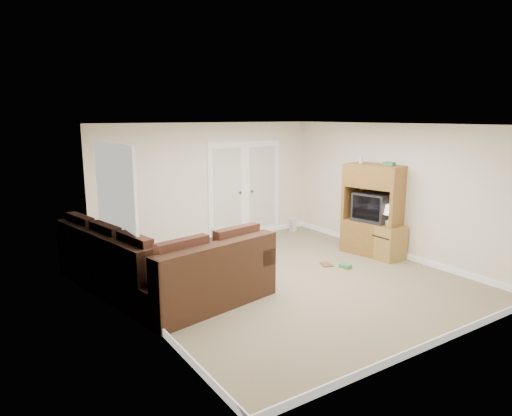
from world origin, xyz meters
TOP-DOWN VIEW (x-y plane):
  - floor at (0.00, 0.00)m, footprint 5.50×5.50m
  - ceiling at (0.00, 0.00)m, footprint 5.00×5.50m
  - wall_left at (-2.50, 0.00)m, footprint 0.02×5.50m
  - wall_right at (2.50, 0.00)m, footprint 0.02×5.50m
  - wall_back at (0.00, 2.75)m, footprint 5.00×0.02m
  - wall_front at (0.00, -2.75)m, footprint 5.00×0.02m
  - baseboards at (0.00, 0.00)m, footprint 5.00×5.50m
  - french_doors at (0.85, 2.71)m, footprint 1.80×0.05m
  - window_left at (-2.46, 1.00)m, footprint 0.05×1.92m
  - sectional_sofa at (-2.05, 0.54)m, footprint 2.60×3.21m
  - coffee_table at (-0.56, 0.92)m, footprint 0.74×1.22m
  - tv_armoire at (2.20, 0.23)m, footprint 0.82×1.19m
  - side_cabinet at (2.20, -0.17)m, footprint 0.50×0.50m
  - space_heater at (2.00, 2.45)m, footprint 0.15×0.14m
  - floor_magazine at (1.15, -0.15)m, footprint 0.31×0.30m
  - floor_greenbox at (1.15, -0.14)m, footprint 0.18×0.21m
  - floor_book at (0.91, 0.20)m, footprint 0.26×0.30m

SIDE VIEW (x-z plane):
  - floor at x=0.00m, z-range 0.00..0.00m
  - floor_magazine at x=1.15m, z-range 0.00..0.01m
  - floor_book at x=0.91m, z-range 0.00..0.02m
  - floor_greenbox at x=1.15m, z-range 0.00..0.07m
  - baseboards at x=0.00m, z-range 0.00..0.10m
  - space_heater at x=2.00m, z-range 0.00..0.32m
  - coffee_table at x=-0.56m, z-range -0.13..0.64m
  - side_cabinet at x=2.20m, z-range -0.14..0.89m
  - sectional_sofa at x=-2.05m, z-range -0.10..0.85m
  - tv_armoire at x=2.20m, z-range -0.06..1.81m
  - french_doors at x=0.85m, z-range -0.03..2.10m
  - wall_left at x=-2.50m, z-range 0.00..2.50m
  - wall_right at x=2.50m, z-range 0.00..2.50m
  - wall_back at x=0.00m, z-range 0.00..2.50m
  - wall_front at x=0.00m, z-range 0.00..2.50m
  - window_left at x=-2.46m, z-range 0.84..2.26m
  - ceiling at x=0.00m, z-range 2.49..2.51m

